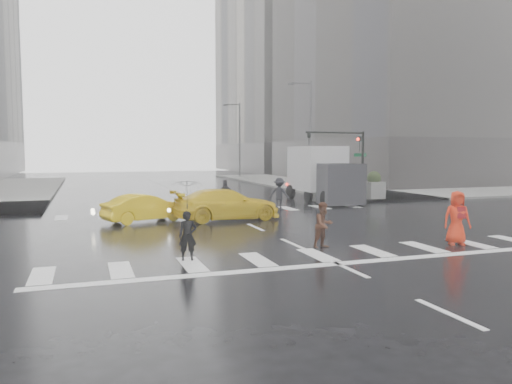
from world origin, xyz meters
name	(u,v)px	position (x,y,z in m)	size (l,w,h in m)	color
ground	(256,227)	(0.00, 0.00, 0.00)	(120.00, 120.00, 0.00)	black
sidewalk_ne	(399,187)	(19.50, 17.50, 0.07)	(35.00, 35.00, 0.15)	gray
building_ne	(426,5)	(29.00, 27.00, 19.21)	(26.05, 26.05, 42.00)	gray
building_ne_far	(312,72)	(29.00, 56.00, 16.27)	(26.05, 26.05, 36.00)	#A39C8E
road_markings	(256,227)	(0.00, 0.00, 0.01)	(18.00, 48.00, 0.01)	silver
traffic_signal_pole	(349,152)	(9.01, 8.01, 3.22)	(4.45, 0.42, 4.50)	black
street_lamp_near	(309,130)	(10.87, 18.00, 4.95)	(2.15, 0.22, 9.00)	#59595B
street_lamp_far	(239,137)	(10.87, 38.00, 4.95)	(2.15, 0.22, 9.00)	#59595B
planter_west	(319,187)	(7.00, 8.20, 0.98)	(1.10, 1.10, 1.80)	gray
planter_mid	(347,187)	(9.00, 8.20, 0.98)	(1.10, 1.10, 1.80)	gray
planter_east	(374,186)	(11.00, 8.20, 0.98)	(1.10, 1.10, 1.80)	gray
pedestrian_black	(187,205)	(-4.01, -5.44, 1.67)	(1.08, 1.10, 2.43)	black
pedestrian_brown	(324,225)	(0.72, -4.99, 0.78)	(0.75, 0.59, 1.55)	#4C2A1B
pedestrian_orange	(457,218)	(5.37, -5.99, 0.94)	(1.07, 0.88, 1.88)	red
pedestrian_far_a	(225,196)	(0.13, 5.28, 0.87)	(1.02, 0.62, 1.74)	black
pedestrian_far_b	(279,194)	(3.24, 5.39, 0.89)	(1.16, 0.64, 1.79)	black
taxi_mid	(146,208)	(-4.24, 3.27, 0.64)	(1.36, 3.90, 1.29)	yellow
taxi_rear	(227,204)	(-0.54, 2.61, 0.74)	(2.07, 4.50, 1.48)	yellow
box_truck	(323,172)	(7.50, 8.67, 1.90)	(2.51, 6.69, 3.55)	silver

